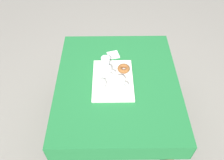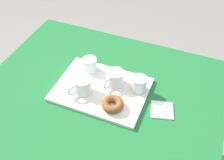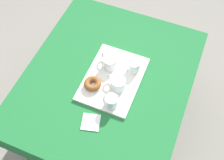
{
  "view_description": "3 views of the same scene",
  "coord_description": "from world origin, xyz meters",
  "px_view_note": "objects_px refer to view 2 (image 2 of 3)",
  "views": [
    {
      "loc": [
        1.27,
        -0.06,
        2.15
      ],
      "look_at": [
        0.01,
        -0.05,
        0.75
      ],
      "focal_mm": 36.85,
      "sensor_mm": 36.0,
      "label": 1
    },
    {
      "loc": [
        -0.39,
        0.78,
        1.72
      ],
      "look_at": [
        -0.04,
        -0.08,
        0.79
      ],
      "focal_mm": 42.69,
      "sensor_mm": 36.0,
      "label": 2
    },
    {
      "loc": [
        -0.88,
        -0.39,
        2.23
      ],
      "look_at": [
        -0.03,
        -0.04,
        0.77
      ],
      "focal_mm": 45.59,
      "sensor_mm": 36.0,
      "label": 3
    }
  ],
  "objects_px": {
    "tea_mug_left": "(83,86)",
    "donut_plate_left": "(112,107)",
    "tea_mug_right": "(115,79)",
    "serving_tray": "(102,90)",
    "water_glass_far": "(90,65)",
    "water_glass_near": "(139,85)",
    "paper_napkin": "(162,110)",
    "dining_table": "(99,108)",
    "sugar_donut_left": "(112,104)"
  },
  "relations": [
    {
      "from": "tea_mug_left",
      "to": "paper_napkin",
      "type": "height_order",
      "value": "tea_mug_left"
    },
    {
      "from": "water_glass_near",
      "to": "water_glass_far",
      "type": "relative_size",
      "value": 1.0
    },
    {
      "from": "tea_mug_left",
      "to": "tea_mug_right",
      "type": "bearing_deg",
      "value": -139.97
    },
    {
      "from": "tea_mug_left",
      "to": "donut_plate_left",
      "type": "relative_size",
      "value": 1.07
    },
    {
      "from": "dining_table",
      "to": "tea_mug_right",
      "type": "distance_m",
      "value": 0.18
    },
    {
      "from": "donut_plate_left",
      "to": "tea_mug_left",
      "type": "bearing_deg",
      "value": -12.91
    },
    {
      "from": "water_glass_far",
      "to": "dining_table",
      "type": "bearing_deg",
      "value": 128.23
    },
    {
      "from": "tea_mug_right",
      "to": "water_glass_far",
      "type": "relative_size",
      "value": 1.57
    },
    {
      "from": "dining_table",
      "to": "tea_mug_right",
      "type": "height_order",
      "value": "tea_mug_right"
    },
    {
      "from": "serving_tray",
      "to": "tea_mug_left",
      "type": "height_order",
      "value": "tea_mug_left"
    },
    {
      "from": "tea_mug_left",
      "to": "sugar_donut_left",
      "type": "bearing_deg",
      "value": 167.09
    },
    {
      "from": "water_glass_near",
      "to": "water_glass_far",
      "type": "bearing_deg",
      "value": -7.36
    },
    {
      "from": "dining_table",
      "to": "donut_plate_left",
      "type": "height_order",
      "value": "donut_plate_left"
    },
    {
      "from": "water_glass_near",
      "to": "paper_napkin",
      "type": "xyz_separation_m",
      "value": [
        -0.14,
        0.07,
        -0.05
      ]
    },
    {
      "from": "serving_tray",
      "to": "paper_napkin",
      "type": "bearing_deg",
      "value": 178.49
    },
    {
      "from": "donut_plate_left",
      "to": "paper_napkin",
      "type": "height_order",
      "value": "donut_plate_left"
    },
    {
      "from": "donut_plate_left",
      "to": "sugar_donut_left",
      "type": "height_order",
      "value": "sugar_donut_left"
    },
    {
      "from": "serving_tray",
      "to": "donut_plate_left",
      "type": "bearing_deg",
      "value": 135.53
    },
    {
      "from": "tea_mug_right",
      "to": "water_glass_near",
      "type": "distance_m",
      "value": 0.12
    },
    {
      "from": "donut_plate_left",
      "to": "serving_tray",
      "type": "bearing_deg",
      "value": -44.47
    },
    {
      "from": "dining_table",
      "to": "water_glass_near",
      "type": "distance_m",
      "value": 0.25
    },
    {
      "from": "water_glass_far",
      "to": "sugar_donut_left",
      "type": "relative_size",
      "value": 0.76
    },
    {
      "from": "serving_tray",
      "to": "tea_mug_left",
      "type": "xyz_separation_m",
      "value": [
        0.08,
        0.05,
        0.05
      ]
    },
    {
      "from": "dining_table",
      "to": "water_glass_near",
      "type": "height_order",
      "value": "water_glass_near"
    },
    {
      "from": "water_glass_near",
      "to": "water_glass_far",
      "type": "distance_m",
      "value": 0.28
    },
    {
      "from": "water_glass_near",
      "to": "serving_tray",
      "type": "bearing_deg",
      "value": 19.58
    },
    {
      "from": "tea_mug_right",
      "to": "paper_napkin",
      "type": "height_order",
      "value": "tea_mug_right"
    },
    {
      "from": "paper_napkin",
      "to": "sugar_donut_left",
      "type": "bearing_deg",
      "value": 21.24
    },
    {
      "from": "serving_tray",
      "to": "water_glass_far",
      "type": "bearing_deg",
      "value": -41.42
    },
    {
      "from": "dining_table",
      "to": "paper_napkin",
      "type": "distance_m",
      "value": 0.33
    },
    {
      "from": "tea_mug_left",
      "to": "water_glass_far",
      "type": "bearing_deg",
      "value": -77.66
    },
    {
      "from": "dining_table",
      "to": "serving_tray",
      "type": "height_order",
      "value": "serving_tray"
    },
    {
      "from": "water_glass_far",
      "to": "donut_plate_left",
      "type": "distance_m",
      "value": 0.28
    },
    {
      "from": "tea_mug_left",
      "to": "tea_mug_right",
      "type": "relative_size",
      "value": 0.95
    },
    {
      "from": "water_glass_near",
      "to": "donut_plate_left",
      "type": "distance_m",
      "value": 0.17
    },
    {
      "from": "sugar_donut_left",
      "to": "water_glass_near",
      "type": "bearing_deg",
      "value": -116.56
    },
    {
      "from": "serving_tray",
      "to": "tea_mug_right",
      "type": "xyz_separation_m",
      "value": [
        -0.05,
        -0.05,
        0.05
      ]
    },
    {
      "from": "serving_tray",
      "to": "paper_napkin",
      "type": "relative_size",
      "value": 4.38
    },
    {
      "from": "water_glass_near",
      "to": "water_glass_far",
      "type": "xyz_separation_m",
      "value": [
        0.28,
        -0.04,
        -0.0
      ]
    },
    {
      "from": "sugar_donut_left",
      "to": "paper_napkin",
      "type": "bearing_deg",
      "value": -158.76
    },
    {
      "from": "donut_plate_left",
      "to": "paper_napkin",
      "type": "distance_m",
      "value": 0.23
    },
    {
      "from": "tea_mug_left",
      "to": "donut_plate_left",
      "type": "xyz_separation_m",
      "value": [
        -0.17,
        0.04,
        -0.03
      ]
    },
    {
      "from": "dining_table",
      "to": "water_glass_far",
      "type": "relative_size",
      "value": 15.2
    },
    {
      "from": "sugar_donut_left",
      "to": "paper_napkin",
      "type": "relative_size",
      "value": 1.01
    },
    {
      "from": "serving_tray",
      "to": "water_glass_near",
      "type": "relative_size",
      "value": 5.72
    },
    {
      "from": "tea_mug_right",
      "to": "water_glass_far",
      "type": "height_order",
      "value": "tea_mug_right"
    },
    {
      "from": "serving_tray",
      "to": "water_glass_far",
      "type": "height_order",
      "value": "water_glass_far"
    },
    {
      "from": "dining_table",
      "to": "tea_mug_right",
      "type": "bearing_deg",
      "value": -119.58
    },
    {
      "from": "dining_table",
      "to": "water_glass_near",
      "type": "bearing_deg",
      "value": -150.18
    },
    {
      "from": "tea_mug_left",
      "to": "sugar_donut_left",
      "type": "xyz_separation_m",
      "value": [
        -0.17,
        0.04,
        -0.01
      ]
    }
  ]
}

